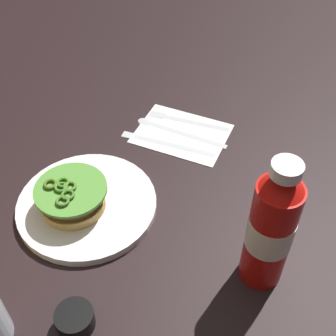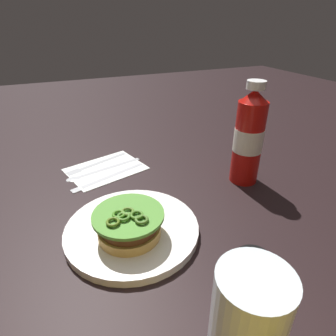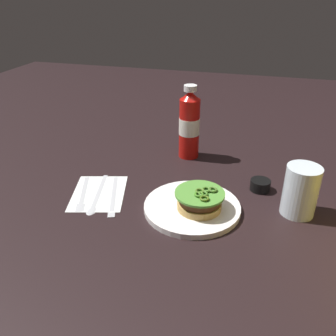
# 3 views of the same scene
# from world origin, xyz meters

# --- Properties ---
(ground_plane) EXTENTS (3.00, 3.00, 0.00)m
(ground_plane) POSITION_xyz_m (0.00, 0.00, 0.00)
(ground_plane) COLOR black
(dinner_plate) EXTENTS (0.25, 0.25, 0.01)m
(dinner_plate) POSITION_xyz_m (0.03, -0.01, 0.01)
(dinner_plate) COLOR white
(dinner_plate) RESTS_ON ground_plane
(burger_sandwich) EXTENTS (0.12, 0.12, 0.05)m
(burger_sandwich) POSITION_xyz_m (0.04, 0.01, 0.04)
(burger_sandwich) COLOR tan
(burger_sandwich) RESTS_ON dinner_plate
(ketchup_bottle) EXTENTS (0.07, 0.07, 0.24)m
(ketchup_bottle) POSITION_xyz_m (-0.28, -0.09, 0.11)
(ketchup_bottle) COLOR #BA120D
(ketchup_bottle) RESTS_ON ground_plane
(condiment_cup) EXTENTS (0.06, 0.06, 0.03)m
(condiment_cup) POSITION_xyz_m (-0.12, 0.15, 0.02)
(condiment_cup) COLOR black
(condiment_cup) RESTS_ON ground_plane
(napkin) EXTENTS (0.22, 0.18, 0.00)m
(napkin) POSITION_xyz_m (0.02, -0.27, 0.00)
(napkin) COLOR white
(napkin) RESTS_ON ground_plane
(fork_utensil) EXTENTS (0.17, 0.08, 0.00)m
(fork_utensil) POSITION_xyz_m (0.05, -0.31, 0.00)
(fork_utensil) COLOR silver
(fork_utensil) RESTS_ON napkin
(spoon_utensil) EXTENTS (0.20, 0.06, 0.00)m
(spoon_utensil) POSITION_xyz_m (0.05, -0.27, 0.00)
(spoon_utensil) COLOR silver
(spoon_utensil) RESTS_ON napkin
(butter_knife) EXTENTS (0.20, 0.08, 0.00)m
(butter_knife) POSITION_xyz_m (0.03, -0.23, 0.00)
(butter_knife) COLOR silver
(butter_knife) RESTS_ON napkin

